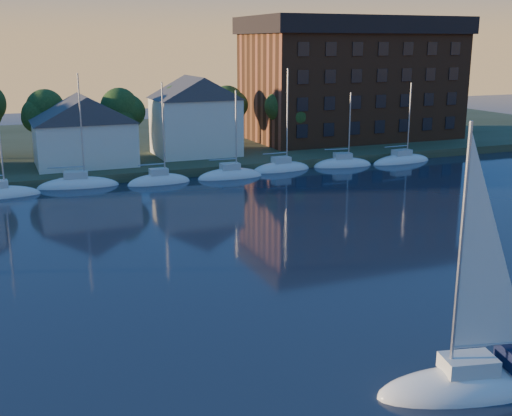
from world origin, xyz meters
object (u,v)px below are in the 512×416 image
clubhouse_centre (84,129)px  clubhouse_east (195,115)px  hero_sailboat (470,379)px  condo_block (352,78)px

clubhouse_centre → clubhouse_east: size_ratio=1.10×
clubhouse_east → hero_sailboat: size_ratio=0.81×
clubhouse_centre → hero_sailboat: 56.74m
condo_block → clubhouse_east: bearing=-167.1°
hero_sailboat → condo_block: bearing=-103.2°
clubhouse_centre → condo_block: size_ratio=0.37×
clubhouse_centre → clubhouse_east: bearing=8.1°
clubhouse_centre → condo_block: 41.05m
clubhouse_east → hero_sailboat: hero_sailboat is taller
clubhouse_centre → hero_sailboat: (8.46, -55.92, -4.58)m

